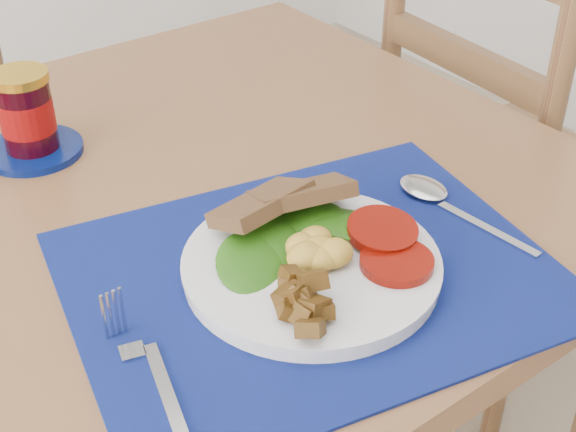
% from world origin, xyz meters
% --- Properties ---
extents(table, '(1.40, 0.90, 0.75)m').
position_xyz_m(table, '(0.00, 0.20, 0.67)').
color(table, brown).
rests_on(table, ground).
extents(chair_end, '(0.45, 0.47, 1.18)m').
position_xyz_m(chair_end, '(0.91, 0.25, 0.59)').
color(chair_end, '#56311F').
rests_on(chair_end, ground).
extents(placemat, '(0.56, 0.48, 0.00)m').
position_xyz_m(placemat, '(0.23, -0.04, 0.75)').
color(placemat, '#040531').
rests_on(placemat, table).
extents(breakfast_plate, '(0.27, 0.27, 0.06)m').
position_xyz_m(breakfast_plate, '(0.23, -0.04, 0.77)').
color(breakfast_plate, silver).
rests_on(breakfast_plate, placemat).
extents(fork, '(0.05, 0.18, 0.00)m').
position_xyz_m(fork, '(0.03, -0.05, 0.76)').
color(fork, '#B2B5BA').
rests_on(fork, placemat).
extents(spoon, '(0.05, 0.20, 0.01)m').
position_xyz_m(spoon, '(0.44, -0.02, 0.76)').
color(spoon, '#B2B5BA').
rests_on(spoon, placemat).
extents(jam_on_saucer, '(0.13, 0.13, 0.11)m').
position_xyz_m(jam_on_saucer, '(0.10, 0.38, 0.80)').
color(jam_on_saucer, '#051352').
rests_on(jam_on_saucer, table).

